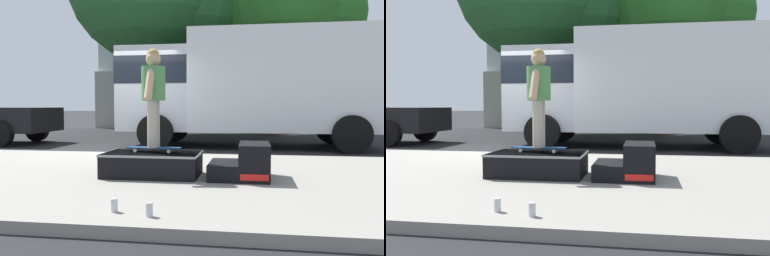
{
  "view_description": "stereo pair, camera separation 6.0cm",
  "coord_description": "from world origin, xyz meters",
  "views": [
    {
      "loc": [
        3.15,
        -8.58,
        1.12
      ],
      "look_at": [
        2.1,
        -1.87,
        0.73
      ],
      "focal_mm": 36.95,
      "sensor_mm": 36.0,
      "label": 1
    },
    {
      "loc": [
        3.21,
        -8.57,
        1.12
      ],
      "look_at": [
        2.1,
        -1.87,
        0.73
      ],
      "focal_mm": 36.95,
      "sensor_mm": 36.0,
      "label": 2
    }
  ],
  "objects": [
    {
      "name": "soda_can_b",
      "position": [
        1.86,
        -5.08,
        0.18
      ],
      "size": [
        0.07,
        0.07,
        0.13
      ],
      "color": "silver",
      "rests_on": "sidewalk_slab"
    },
    {
      "name": "box_truck",
      "position": [
        3.05,
        2.2,
        1.7
      ],
      "size": [
        6.91,
        2.63,
        3.05
      ],
      "color": "silver",
      "rests_on": "ground"
    },
    {
      "name": "sidewalk_slab",
      "position": [
        0.0,
        -3.0,
        0.06
      ],
      "size": [
        50.0,
        5.0,
        0.12
      ],
      "primitive_type": "cube",
      "color": "gray",
      "rests_on": "ground"
    },
    {
      "name": "kicker_ramp",
      "position": [
        3.04,
        -3.16,
        0.32
      ],
      "size": [
        0.82,
        0.84,
        0.48
      ],
      "color": "black",
      "rests_on": "sidewalk_slab"
    },
    {
      "name": "skateboard",
      "position": [
        1.74,
        -3.1,
        0.51
      ],
      "size": [
        0.79,
        0.25,
        0.07
      ],
      "color": "navy",
      "rests_on": "skate_box"
    },
    {
      "name": "skater_kid",
      "position": [
        1.74,
        -3.1,
        1.35
      ],
      "size": [
        0.34,
        0.72,
        1.4
      ],
      "color": "#B7AD99",
      "rests_on": "skateboard"
    },
    {
      "name": "ground_plane",
      "position": [
        0.0,
        0.0,
        0.0
      ],
      "size": [
        140.0,
        140.0,
        0.0
      ],
      "primitive_type": "plane",
      "color": "black"
    },
    {
      "name": "soda_can",
      "position": [
        2.23,
        -5.18,
        0.18
      ],
      "size": [
        0.07,
        0.07,
        0.13
      ],
      "color": "silver",
      "rests_on": "sidewalk_slab"
    },
    {
      "name": "street_tree_neighbour",
      "position": [
        4.26,
        6.58,
        4.97
      ],
      "size": [
        5.88,
        5.34,
        7.8
      ],
      "color": "brown",
      "rests_on": "ground"
    },
    {
      "name": "house_behind",
      "position": [
        -0.11,
        14.19,
        4.24
      ],
      "size": [
        9.54,
        8.22,
        8.4
      ],
      "color": "silver",
      "rests_on": "ground"
    },
    {
      "name": "skate_box",
      "position": [
        1.74,
        -3.15,
        0.3
      ],
      "size": [
        1.35,
        0.82,
        0.33
      ],
      "color": "black",
      "rests_on": "sidewalk_slab"
    }
  ]
}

